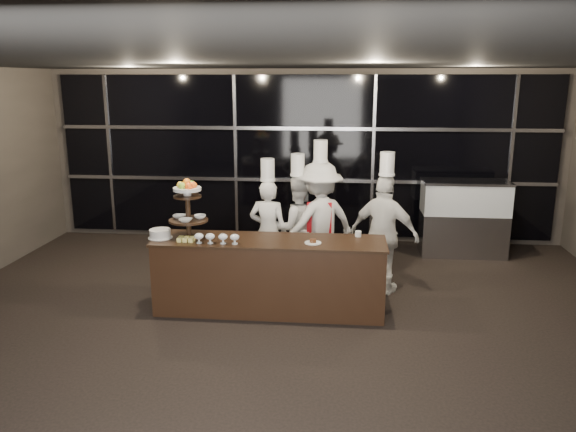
# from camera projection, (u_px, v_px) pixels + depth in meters

# --- Properties ---
(room) EXTENTS (10.00, 10.00, 10.00)m
(room) POSITION_uv_depth(u_px,v_px,m) (266.00, 232.00, 5.02)
(room) COLOR black
(room) RESTS_ON ground
(window_wall) EXTENTS (8.60, 0.10, 2.80)m
(window_wall) POSITION_uv_depth(u_px,v_px,m) (304.00, 157.00, 9.79)
(window_wall) COLOR black
(window_wall) RESTS_ON ground
(buffet_counter) EXTENTS (2.84, 0.74, 0.92)m
(buffet_counter) POSITION_uv_depth(u_px,v_px,m) (270.00, 275.00, 6.95)
(buffet_counter) COLOR black
(buffet_counter) RESTS_ON ground
(display_stand) EXTENTS (0.48, 0.48, 0.74)m
(display_stand) POSITION_uv_depth(u_px,v_px,m) (188.00, 205.00, 6.84)
(display_stand) COLOR black
(display_stand) RESTS_ON buffet_counter
(compotes) EXTENTS (0.54, 0.11, 0.12)m
(compotes) POSITION_uv_depth(u_px,v_px,m) (217.00, 237.00, 6.67)
(compotes) COLOR silver
(compotes) RESTS_ON buffet_counter
(layer_cake) EXTENTS (0.30, 0.30, 0.11)m
(layer_cake) POSITION_uv_depth(u_px,v_px,m) (160.00, 234.00, 6.91)
(layer_cake) COLOR white
(layer_cake) RESTS_ON buffet_counter
(pastry_squares) EXTENTS (0.20, 0.13, 0.05)m
(pastry_squares) POSITION_uv_depth(u_px,v_px,m) (186.00, 239.00, 6.77)
(pastry_squares) COLOR #F9ED7A
(pastry_squares) RESTS_ON buffet_counter
(small_plate) EXTENTS (0.20, 0.20, 0.05)m
(small_plate) POSITION_uv_depth(u_px,v_px,m) (313.00, 242.00, 6.69)
(small_plate) COLOR white
(small_plate) RESTS_ON buffet_counter
(chef_cup) EXTENTS (0.08, 0.08, 0.07)m
(chef_cup) POSITION_uv_depth(u_px,v_px,m) (358.00, 234.00, 6.98)
(chef_cup) COLOR white
(chef_cup) RESTS_ON buffet_counter
(display_case) EXTENTS (1.38, 0.60, 1.24)m
(display_case) POSITION_uv_depth(u_px,v_px,m) (464.00, 214.00, 9.13)
(display_case) COLOR #A5A5AA
(display_case) RESTS_ON ground
(chef_a) EXTENTS (0.58, 0.42, 1.77)m
(chef_a) POSITION_uv_depth(u_px,v_px,m) (268.00, 229.00, 7.88)
(chef_a) COLOR white
(chef_a) RESTS_ON ground
(chef_b) EXTENTS (0.88, 0.77, 1.83)m
(chef_b) POSITION_uv_depth(u_px,v_px,m) (297.00, 227.00, 7.98)
(chef_b) COLOR silver
(chef_b) RESTS_ON ground
(chef_c) EXTENTS (1.28, 1.15, 2.03)m
(chef_c) POSITION_uv_depth(u_px,v_px,m) (320.00, 222.00, 7.86)
(chef_c) COLOR silver
(chef_c) RESTS_ON ground
(chef_d) EXTENTS (1.02, 0.76, 1.92)m
(chef_d) POSITION_uv_depth(u_px,v_px,m) (384.00, 233.00, 7.47)
(chef_d) COLOR white
(chef_d) RESTS_ON ground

